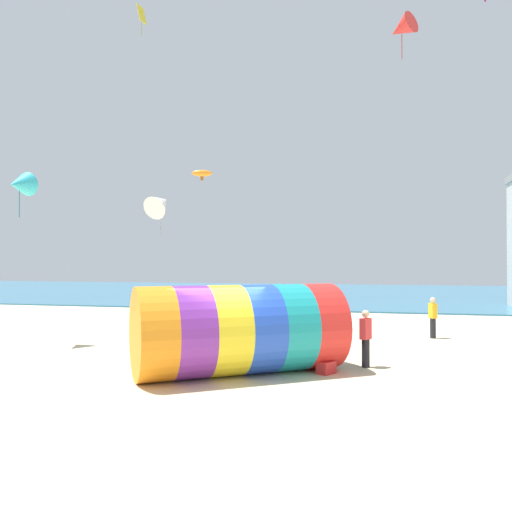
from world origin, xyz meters
TOP-DOWN VIEW (x-y plane):
  - ground_plane at (0.00, 0.00)m, footprint 120.00×120.00m
  - sea at (0.00, 38.77)m, footprint 120.00×40.00m
  - giant_inflatable_tube at (0.54, 0.26)m, footprint 6.30×5.43m
  - kite_handler at (4.00, 2.03)m, footprint 0.37×0.42m
  - kite_yellow_diamond at (-10.67, 16.45)m, footprint 0.39×0.83m
  - kite_white_delta at (-6.08, 9.36)m, footprint 1.46×1.80m
  - kite_orange_parafoil at (-4.09, 9.89)m, footprint 1.10×0.71m
  - kite_red_delta at (5.48, 9.58)m, footprint 1.59×1.54m
  - kite_cyan_delta at (-9.02, 2.93)m, footprint 0.98×1.11m
  - bystander_near_water at (6.65, 8.67)m, footprint 0.35×0.42m
  - bystander_mid_beach at (-6.46, 8.70)m, footprint 0.42×0.35m
  - cooler_box at (2.92, 0.86)m, footprint 0.58×0.63m

SIDE VIEW (x-z plane):
  - ground_plane at x=0.00m, z-range 0.00..0.00m
  - sea at x=0.00m, z-range 0.00..0.10m
  - cooler_box at x=2.92m, z-range 0.00..0.36m
  - bystander_near_water at x=6.65m, z-range 0.02..1.75m
  - kite_handler at x=4.00m, z-range 0.02..1.77m
  - bystander_mid_beach at x=-6.46m, z-range 0.03..1.82m
  - giant_inflatable_tube at x=0.54m, z-range 0.00..2.55m
  - kite_white_delta at x=-6.08m, z-range 4.89..7.34m
  - kite_cyan_delta at x=-9.02m, z-range 5.29..7.11m
  - kite_orange_parafoil at x=-4.09m, z-range 7.36..7.92m
  - kite_red_delta at x=5.48m, z-range 12.71..14.72m
  - kite_yellow_diamond at x=-10.67m, z-range 18.59..20.55m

